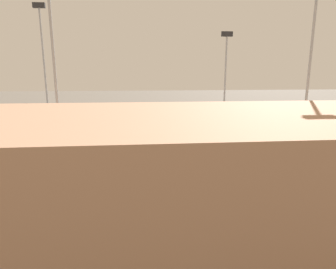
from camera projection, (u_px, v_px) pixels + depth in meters
ground_plane at (133, 148)px, 61.99m from camera, size 400.00×400.00×0.00m
track_bed_0 at (134, 138)px, 71.70m from camera, size 140.00×2.80×0.12m
track_bed_1 at (134, 142)px, 66.84m from camera, size 140.00×2.80×0.12m
track_bed_2 at (133, 148)px, 61.98m from camera, size 140.00×2.80×0.12m
track_bed_3 at (133, 154)px, 57.11m from camera, size 140.00×2.80×0.12m
track_bed_4 at (132, 162)px, 52.25m from camera, size 140.00×2.80×0.12m
train_on_track_3 at (76, 146)px, 55.66m from camera, size 95.60×3.06×3.80m
train_on_track_0 at (127, 130)px, 71.08m from camera, size 10.00×3.00×5.00m
train_on_track_4 at (213, 149)px, 53.25m from camera, size 90.60×3.06×4.40m
light_mast_0 at (226, 70)px, 72.74m from camera, size 2.80×0.70×26.00m
light_mast_1 at (53, 54)px, 44.30m from camera, size 2.80×0.70×30.02m
light_mast_2 at (43, 56)px, 69.21m from camera, size 2.80×0.70×32.03m
light_mast_3 at (312, 46)px, 48.91m from camera, size 2.80×0.70×33.02m
signal_gantry at (3, 116)px, 57.92m from camera, size 0.70×25.00×8.80m
maintenance_shed at (179, 179)px, 26.95m from camera, size 59.96×21.54×12.44m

